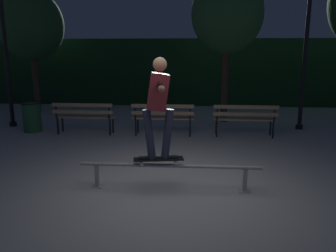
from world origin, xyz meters
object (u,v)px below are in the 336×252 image
object	(u,v)px
park_bench_right_center	(245,117)
trash_can	(32,117)
tree_far_left	(31,26)
park_bench_leftmost	(84,114)
grind_rail	(170,169)
skateboard	(158,159)
lamp_post_right	(307,39)
lamp_post_left	(5,39)
tree_behind_benches	(227,15)
park_bench_left_center	(163,115)
skateboarder	(158,100)

from	to	relation	value
park_bench_right_center	trash_can	size ratio (longest dim) A/B	2.01
trash_can	tree_far_left	bearing A→B (deg)	112.87
park_bench_leftmost	trash_can	xyz separation A→B (m)	(-1.53, 0.20, -0.12)
grind_rail	skateboard	world-z (taller)	skateboard
park_bench_right_center	lamp_post_right	size ratio (longest dim) A/B	0.41
grind_rail	lamp_post_left	world-z (taller)	lamp_post_left
tree_behind_benches	lamp_post_right	bearing A→B (deg)	-24.44
park_bench_left_center	trash_can	size ratio (longest dim) A/B	2.01
skateboard	park_bench_right_center	distance (m)	3.95
grind_rail	lamp_post_right	distance (m)	6.07
lamp_post_left	lamp_post_right	bearing A→B (deg)	1.88
lamp_post_right	park_bench_leftmost	bearing A→B (deg)	-169.58
park_bench_right_center	lamp_post_left	bearing A→B (deg)	173.04
park_bench_leftmost	lamp_post_left	size ratio (longest dim) A/B	0.41
skateboarder	lamp_post_left	world-z (taller)	lamp_post_left
lamp_post_right	trash_can	distance (m)	7.73
park_bench_leftmost	lamp_post_right	size ratio (longest dim) A/B	0.41
skateboard	park_bench_leftmost	bearing A→B (deg)	123.78
park_bench_left_center	park_bench_right_center	bearing A→B (deg)	0.00
park_bench_leftmost	lamp_post_left	xyz separation A→B (m)	(-2.43, 0.81, 1.94)
skateboarder	tree_behind_benches	size ratio (longest dim) A/B	0.35
grind_rail	tree_behind_benches	xyz separation A→B (m)	(1.30, 5.51, 2.90)
tree_far_left	lamp_post_left	xyz separation A→B (m)	(0.42, -2.52, -0.56)
grind_rail	skateboard	xyz separation A→B (m)	(-0.18, 0.00, 0.16)
skateboarder	park_bench_leftmost	xyz separation A→B (m)	(-2.34, 3.50, -0.89)
grind_rail	park_bench_right_center	bearing A→B (deg)	64.63
park_bench_left_center	lamp_post_left	xyz separation A→B (m)	(-4.52, 0.81, 1.94)
park_bench_left_center	lamp_post_right	world-z (taller)	lamp_post_right
park_bench_right_center	tree_far_left	world-z (taller)	tree_far_left
skateboard	trash_can	size ratio (longest dim) A/B	1.00
tree_behind_benches	lamp_post_left	distance (m)	6.41
park_bench_right_center	lamp_post_left	world-z (taller)	lamp_post_left
skateboarder	lamp_post_right	world-z (taller)	lamp_post_right
grind_rail	skateboarder	size ratio (longest dim) A/B	1.84
grind_rail	park_bench_left_center	size ratio (longest dim) A/B	1.79
tree_far_left	lamp_post_left	distance (m)	2.62
skateboard	lamp_post_right	bearing A→B (deg)	52.35
lamp_post_left	grind_rail	bearing A→B (deg)	-41.02
skateboard	lamp_post_right	size ratio (longest dim) A/B	0.21
skateboard	grind_rail	bearing A→B (deg)	-0.00
park_bench_right_center	lamp_post_left	xyz separation A→B (m)	(-6.61, 0.81, 1.94)
tree_behind_benches	skateboard	bearing A→B (deg)	-105.02
skateboarder	tree_behind_benches	world-z (taller)	tree_behind_benches
park_bench_left_center	trash_can	bearing A→B (deg)	176.82
grind_rail	tree_behind_benches	size ratio (longest dim) A/B	0.65
park_bench_leftmost	park_bench_left_center	size ratio (longest dim) A/B	1.00
park_bench_right_center	trash_can	xyz separation A→B (m)	(-5.70, 0.20, -0.12)
tree_far_left	trash_can	distance (m)	4.30
skateboard	lamp_post_left	xyz separation A→B (m)	(-4.77, 4.30, 1.99)
park_bench_right_center	skateboarder	bearing A→B (deg)	-117.64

